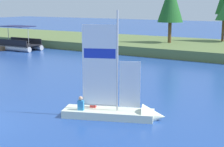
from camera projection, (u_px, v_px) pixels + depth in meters
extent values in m
cube|color=#5B703D|center=(193.00, 48.00, 39.11)|extent=(80.00, 12.63, 0.95)
cylinder|color=brown|center=(170.00, 32.00, 39.58)|extent=(0.38, 0.38, 2.32)
cone|color=#1E5B23|center=(171.00, 2.00, 38.91)|extent=(2.84, 2.84, 4.51)
cylinder|color=brown|center=(223.00, 28.00, 41.23)|extent=(0.30, 0.30, 3.14)
cube|color=brown|center=(15.00, 46.00, 42.45)|extent=(1.44, 5.13, 0.47)
cube|color=silver|center=(108.00, 114.00, 16.61)|extent=(4.41, 2.72, 0.36)
cone|color=silver|center=(154.00, 116.00, 16.22)|extent=(1.40, 1.41, 1.09)
cylinder|color=#B7B7BC|center=(117.00, 62.00, 16.04)|extent=(0.08, 0.08, 4.65)
cube|color=white|center=(100.00, 65.00, 16.23)|extent=(1.55, 0.65, 3.75)
cube|color=#1E33B2|center=(100.00, 53.00, 16.12)|extent=(1.40, 0.59, 0.45)
cube|color=white|center=(130.00, 84.00, 16.14)|extent=(0.91, 0.39, 2.15)
cylinder|color=#B7B7BC|center=(100.00, 105.00, 16.60)|extent=(1.56, 0.68, 0.06)
cube|color=#338CCC|center=(81.00, 105.00, 16.50)|extent=(0.33, 0.29, 0.46)
sphere|color=tan|center=(81.00, 98.00, 16.44)|extent=(0.20, 0.20, 0.20)
cube|color=red|center=(93.00, 102.00, 16.93)|extent=(0.33, 0.29, 0.50)
sphere|color=tan|center=(93.00, 95.00, 16.86)|extent=(0.20, 0.20, 0.20)
cylinder|color=#B2B2B7|center=(25.00, 46.00, 41.72)|extent=(5.39, 0.73, 0.60)
cylinder|color=#B2B2B7|center=(12.00, 48.00, 40.09)|extent=(5.39, 0.73, 0.60)
cube|color=black|center=(19.00, 44.00, 40.84)|extent=(5.22, 2.67, 0.10)
cube|color=black|center=(26.00, 40.00, 41.75)|extent=(4.95, 0.22, 0.60)
cube|color=black|center=(11.00, 42.00, 39.79)|extent=(4.95, 0.22, 0.60)
cylinder|color=#B2B2B7|center=(28.00, 36.00, 39.81)|extent=(0.06, 0.06, 2.00)
cylinder|color=#B2B2B7|center=(8.00, 35.00, 41.45)|extent=(0.06, 0.06, 2.00)
cube|color=#1E234C|center=(18.00, 26.00, 40.43)|extent=(3.71, 2.38, 0.08)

